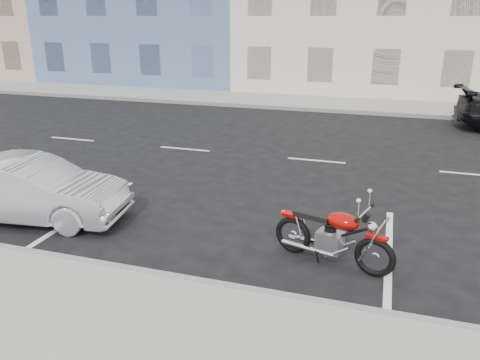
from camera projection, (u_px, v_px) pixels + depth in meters
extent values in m
plane|color=black|center=(391.00, 167.00, 12.47)|extent=(120.00, 120.00, 0.00)
cube|color=gray|center=(281.00, 101.00, 21.69)|extent=(80.00, 3.40, 0.15)
cube|color=gray|center=(65.00, 260.00, 7.56)|extent=(80.00, 0.12, 0.16)
cube|color=gray|center=(272.00, 107.00, 20.16)|extent=(80.00, 0.12, 0.16)
torus|color=black|center=(424.00, 272.00, 6.79)|extent=(0.66, 0.28, 0.65)
torus|color=black|center=(333.00, 247.00, 7.52)|extent=(0.66, 0.28, 0.65)
cube|color=#980A05|center=(427.00, 251.00, 6.68)|extent=(0.35, 0.21, 0.05)
cube|color=#980A05|center=(332.00, 226.00, 7.42)|extent=(0.32, 0.23, 0.06)
cube|color=gray|center=(374.00, 254.00, 7.16)|extent=(0.47, 0.39, 0.33)
ellipsoid|color=#980A05|center=(389.00, 233.00, 6.92)|extent=(0.61, 0.47, 0.26)
cube|color=black|center=(356.00, 226.00, 7.20)|extent=(0.65, 0.41, 0.09)
cylinder|color=silver|center=(414.00, 225.00, 6.68)|extent=(0.22, 0.66, 0.03)
sphere|color=silver|center=(422.00, 240.00, 6.67)|extent=(0.17, 0.17, 0.17)
cylinder|color=silver|center=(350.00, 261.00, 7.27)|extent=(0.91, 0.33, 0.08)
cylinder|color=silver|center=(356.00, 254.00, 7.48)|extent=(0.91, 0.33, 0.08)
cylinder|color=silver|center=(423.00, 253.00, 6.72)|extent=(0.37, 0.14, 0.77)
cylinder|color=black|center=(389.00, 248.00, 6.99)|extent=(0.76, 0.26, 0.48)
imported|color=#B0B1B8|center=(30.00, 190.00, 9.11)|extent=(3.89, 1.80, 1.23)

